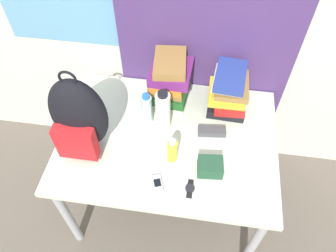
% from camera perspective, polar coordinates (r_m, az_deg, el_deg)
% --- Properties ---
extents(curtain_blue, '(0.99, 0.04, 2.50)m').
position_cam_1_polar(curtain_blue, '(1.73, 7.49, 20.84)').
color(curtain_blue, '#4C336B').
rests_on(curtain_blue, ground_plane).
extents(desk, '(1.16, 0.85, 0.70)m').
position_cam_1_polar(desk, '(1.83, 0.00, -3.48)').
color(desk, silver).
rests_on(desk, ground_plane).
extents(backpack, '(0.28, 0.22, 0.50)m').
position_cam_1_polar(backpack, '(1.63, -15.26, 1.49)').
color(backpack, black).
rests_on(backpack, desk).
extents(book_stack_left, '(0.24, 0.27, 0.30)m').
position_cam_1_polar(book_stack_left, '(1.84, 0.35, 7.80)').
color(book_stack_left, silver).
rests_on(book_stack_left, desk).
extents(book_stack_center, '(0.22, 0.27, 0.26)m').
position_cam_1_polar(book_stack_center, '(1.86, 10.50, 5.94)').
color(book_stack_center, black).
rests_on(book_stack_center, desk).
extents(water_bottle, '(0.06, 0.06, 0.20)m').
position_cam_1_polar(water_bottle, '(1.78, -3.71, 3.04)').
color(water_bottle, silver).
rests_on(water_bottle, desk).
extents(sports_bottle, '(0.08, 0.08, 0.26)m').
position_cam_1_polar(sports_bottle, '(1.72, -0.89, 2.67)').
color(sports_bottle, white).
rests_on(sports_bottle, desk).
extents(sunscreen_bottle, '(0.05, 0.05, 0.16)m').
position_cam_1_polar(sunscreen_bottle, '(1.63, 0.74, -4.28)').
color(sunscreen_bottle, yellow).
rests_on(sunscreen_bottle, desk).
extents(cell_phone, '(0.07, 0.10, 0.02)m').
position_cam_1_polar(cell_phone, '(1.61, -1.86, -9.98)').
color(cell_phone, '#B7BCC6').
rests_on(cell_phone, desk).
extents(sunglasses_case, '(0.15, 0.07, 0.04)m').
position_cam_1_polar(sunglasses_case, '(1.79, 7.64, -0.94)').
color(sunglasses_case, '#47474C').
rests_on(sunglasses_case, desk).
extents(camera_pouch, '(0.13, 0.11, 0.07)m').
position_cam_1_polar(camera_pouch, '(1.64, 7.35, -7.06)').
color(camera_pouch, '#234C33').
rests_on(camera_pouch, desk).
extents(wristwatch, '(0.05, 0.10, 0.01)m').
position_cam_1_polar(wristwatch, '(1.60, 3.85, -10.79)').
color(wristwatch, black).
rests_on(wristwatch, desk).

